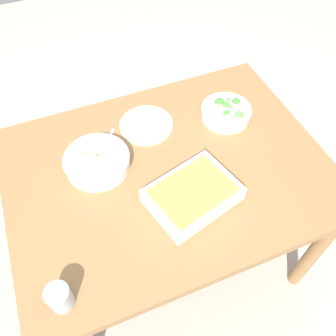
{
  "coord_description": "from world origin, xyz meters",
  "views": [
    {
      "loc": [
        0.31,
        0.75,
        1.81
      ],
      "look_at": [
        0.0,
        0.0,
        0.74
      ],
      "focal_mm": 38.08,
      "sensor_mm": 36.0,
      "label": 1
    }
  ],
  "objects_px": {
    "baking_dish": "(193,194)",
    "drink_cup": "(60,298)",
    "broccoli_bowl": "(226,112)",
    "side_plate": "(145,125)",
    "spoon_by_stew": "(105,149)",
    "stew_bowl": "(97,161)"
  },
  "relations": [
    {
      "from": "baking_dish",
      "to": "drink_cup",
      "type": "distance_m",
      "value": 0.53
    },
    {
      "from": "broccoli_bowl",
      "to": "side_plate",
      "type": "relative_size",
      "value": 0.95
    },
    {
      "from": "spoon_by_stew",
      "to": "drink_cup",
      "type": "bearing_deg",
      "value": 61.83
    },
    {
      "from": "broccoli_bowl",
      "to": "baking_dish",
      "type": "bearing_deg",
      "value": 46.81
    },
    {
      "from": "drink_cup",
      "to": "spoon_by_stew",
      "type": "distance_m",
      "value": 0.59
    },
    {
      "from": "stew_bowl",
      "to": "spoon_by_stew",
      "type": "distance_m",
      "value": 0.09
    },
    {
      "from": "broccoli_bowl",
      "to": "spoon_by_stew",
      "type": "bearing_deg",
      "value": -1.71
    },
    {
      "from": "stew_bowl",
      "to": "broccoli_bowl",
      "type": "xyz_separation_m",
      "value": [
        -0.57,
        -0.05,
        -0.0
      ]
    },
    {
      "from": "stew_bowl",
      "to": "drink_cup",
      "type": "xyz_separation_m",
      "value": [
        0.23,
        0.45,
        0.01
      ]
    },
    {
      "from": "stew_bowl",
      "to": "side_plate",
      "type": "bearing_deg",
      "value": -151.46
    },
    {
      "from": "side_plate",
      "to": "baking_dish",
      "type": "bearing_deg",
      "value": 94.34
    },
    {
      "from": "spoon_by_stew",
      "to": "baking_dish",
      "type": "bearing_deg",
      "value": 123.45
    },
    {
      "from": "side_plate",
      "to": "spoon_by_stew",
      "type": "relative_size",
      "value": 1.41
    },
    {
      "from": "baking_dish",
      "to": "stew_bowl",
      "type": "bearing_deg",
      "value": -45.15
    },
    {
      "from": "stew_bowl",
      "to": "drink_cup",
      "type": "height_order",
      "value": "drink_cup"
    },
    {
      "from": "broccoli_bowl",
      "to": "baking_dish",
      "type": "distance_m",
      "value": 0.44
    },
    {
      "from": "broccoli_bowl",
      "to": "baking_dish",
      "type": "relative_size",
      "value": 0.6
    },
    {
      "from": "drink_cup",
      "to": "side_plate",
      "type": "relative_size",
      "value": 0.39
    },
    {
      "from": "broccoli_bowl",
      "to": "side_plate",
      "type": "distance_m",
      "value": 0.34
    },
    {
      "from": "drink_cup",
      "to": "baking_dish",
      "type": "bearing_deg",
      "value": -160.22
    },
    {
      "from": "broccoli_bowl",
      "to": "drink_cup",
      "type": "height_order",
      "value": "drink_cup"
    },
    {
      "from": "stew_bowl",
      "to": "baking_dish",
      "type": "xyz_separation_m",
      "value": [
        -0.27,
        0.27,
        0.0
      ]
    }
  ]
}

